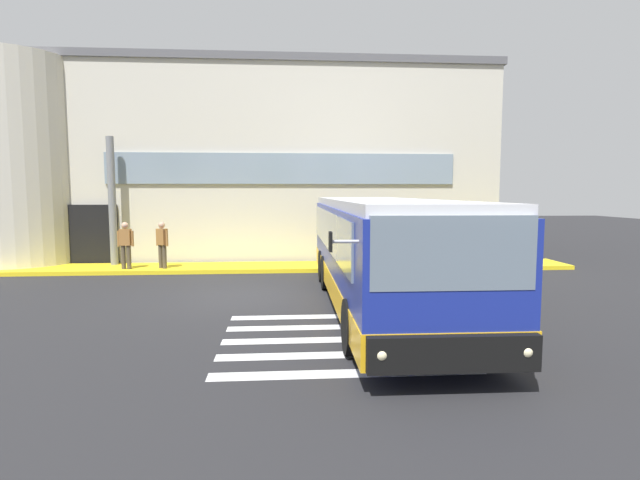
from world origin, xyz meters
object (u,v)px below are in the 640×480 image
bus_main_foreground (380,254)px  passenger_by_doorway (162,243)px  passenger_near_column (126,243)px  entry_support_column (112,201)px  safety_bollard_yellow (343,261)px

bus_main_foreground → passenger_by_doorway: (-6.76, 5.80, -0.25)m
passenger_near_column → passenger_by_doorway: size_ratio=1.00×
entry_support_column → bus_main_foreground: entry_support_column is taller
passenger_by_doorway → safety_bollard_yellow: size_ratio=1.86×
entry_support_column → passenger_near_column: bearing=-55.5°
bus_main_foreground → passenger_near_column: size_ratio=6.66×
entry_support_column → bus_main_foreground: bearing=-38.0°
entry_support_column → passenger_near_column: size_ratio=2.86×
entry_support_column → safety_bollard_yellow: (8.49, -1.80, -2.09)m
entry_support_column → passenger_by_doorway: size_ratio=2.86×
entry_support_column → passenger_by_doorway: 2.75m
passenger_near_column → passenger_by_doorway: 1.25m
passenger_by_doorway → safety_bollard_yellow: (6.44, -0.71, -0.63)m
bus_main_foreground → safety_bollard_yellow: bus_main_foreground is taller
bus_main_foreground → safety_bollard_yellow: 5.17m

